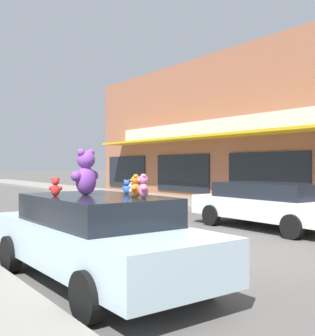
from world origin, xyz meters
name	(u,v)px	position (x,y,z in m)	size (l,w,h in m)	color
ground_plane	(252,257)	(0.00, 0.00, 0.00)	(260.00, 260.00, 0.00)	#514F4C
plush_art_car	(96,236)	(-3.39, 0.14, 0.74)	(2.00, 4.70, 1.36)	#ADC6D1
teddy_bear_giant	(86,173)	(-3.46, 0.35, 1.72)	(0.56, 0.39, 0.74)	purple
teddy_bear_blue	(127,187)	(-2.84, 0.12, 1.48)	(0.16, 0.17, 0.24)	blue
teddy_bear_pink	(143,186)	(-3.06, -0.70, 1.53)	(0.19, 0.27, 0.35)	pink
teddy_bear_red	(55,187)	(-3.94, 0.41, 1.50)	(0.21, 0.19, 0.29)	red
teddy_bear_white	(132,190)	(-3.06, -0.40, 1.47)	(0.16, 0.15, 0.22)	white
teddy_bear_orange	(136,186)	(-3.07, -0.51, 1.53)	(0.23, 0.24, 0.34)	orange
teddy_bear_yellow	(85,182)	(-3.24, 0.85, 1.54)	(0.24, 0.27, 0.37)	yellow
parked_car_far_center	(270,203)	(3.26, 2.25, 0.74)	(2.05, 4.73, 1.33)	silver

